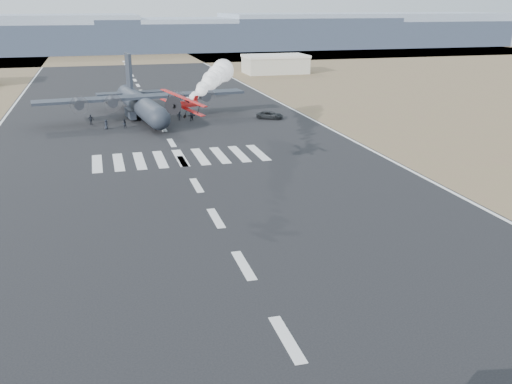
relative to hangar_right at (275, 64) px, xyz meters
name	(u,v)px	position (x,y,z in m)	size (l,w,h in m)	color
ground	(287,339)	(-46.00, -150.00, -3.01)	(500.00, 500.00, 0.00)	black
scrub_far	(121,56)	(-46.00, 80.00, -3.01)	(500.00, 80.00, 0.00)	olive
runway_markings	(172,143)	(-46.00, -90.00, -3.00)	(60.00, 260.00, 0.01)	silver
ridge_seg_d	(117,37)	(-46.00, 110.00, 3.49)	(150.00, 50.00, 13.00)	gray
ridge_seg_e	(247,33)	(19.00, 110.00, 4.49)	(150.00, 50.00, 15.00)	gray
ridge_seg_f	(363,30)	(84.00, 110.00, 5.49)	(150.00, 50.00, 17.00)	gray
ridge_seg_g	(467,32)	(149.00, 110.00, 3.49)	(150.00, 50.00, 13.00)	gray
hangar_right	(275,64)	(0.00, 0.00, 0.00)	(20.50, 12.50, 5.90)	#A7A494
aerobatic_biplane	(185,104)	(-47.05, -113.54, 7.23)	(5.95, 5.80, 3.22)	red
smoke_trail	(218,74)	(-37.12, -86.16, 7.49)	(13.73, 33.85, 3.90)	white
transport_aircraft	(141,103)	(-48.90, -67.17, 0.04)	(41.03, 33.69, 11.84)	black
support_vehicle	(270,115)	(-24.38, -74.45, -2.27)	(2.44, 5.28, 1.47)	black
crew_a	(147,117)	(-48.33, -71.19, -2.13)	(0.64, 0.53, 1.76)	black
crew_b	(124,124)	(-52.84, -76.05, -2.16)	(0.82, 0.51, 1.70)	black
crew_c	(179,116)	(-41.95, -71.18, -2.10)	(1.17, 0.54, 1.81)	black
crew_d	(91,120)	(-58.72, -70.92, -2.07)	(1.11, 0.57, 1.89)	black
crew_e	(106,124)	(-56.07, -76.11, -2.12)	(0.87, 0.53, 1.77)	black
crew_f	(192,116)	(-39.76, -72.41, -2.11)	(1.67, 0.54, 1.80)	black
crew_g	(142,117)	(-49.15, -70.57, -2.14)	(0.64, 0.52, 1.75)	black
crew_h	(158,123)	(-46.90, -77.37, -2.14)	(0.84, 0.52, 1.73)	black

